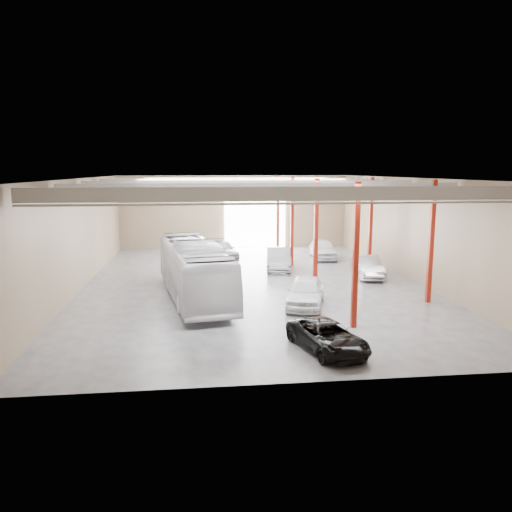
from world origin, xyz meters
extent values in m
cube|color=#45454A|center=(0.00, 0.00, 0.00)|extent=(22.00, 32.00, 0.01)
cube|color=#AEAEA9|center=(0.00, 0.00, 7.00)|extent=(22.00, 32.00, 0.12)
cube|color=#756049|center=(0.00, 16.00, 3.50)|extent=(22.00, 0.12, 7.00)
cube|color=#756049|center=(0.00, -16.00, 3.50)|extent=(22.00, 0.12, 7.00)
cube|color=#756049|center=(-11.00, 0.00, 3.50)|extent=(0.12, 32.00, 7.00)
cube|color=#756049|center=(11.00, 0.00, 3.50)|extent=(0.12, 32.00, 7.00)
cube|color=white|center=(2.00, 15.85, 2.50)|extent=(6.00, 0.20, 5.00)
cube|color=maroon|center=(3.80, -10.00, 3.50)|extent=(0.25, 0.25, 7.00)
cube|color=maroon|center=(3.80, -2.00, 3.50)|extent=(0.25, 0.25, 7.00)
cube|color=maroon|center=(3.80, 6.00, 3.50)|extent=(0.25, 0.25, 7.00)
cube|color=maroon|center=(3.80, 13.00, 3.50)|extent=(0.25, 0.25, 7.00)
cube|color=maroon|center=(9.50, -6.00, 3.50)|extent=(0.25, 0.25, 7.00)
cube|color=maroon|center=(9.50, 4.00, 3.50)|extent=(0.25, 0.25, 7.00)
cube|color=beige|center=(0.00, -12.00, 6.55)|extent=(21.60, 0.15, 0.60)
cube|color=beige|center=(0.00, -12.00, 6.15)|extent=(21.60, 0.10, 0.10)
cube|color=beige|center=(0.00, -6.00, 6.55)|extent=(21.60, 0.15, 0.60)
cube|color=beige|center=(0.00, -6.00, 6.15)|extent=(21.60, 0.10, 0.10)
cube|color=beige|center=(0.00, 0.00, 6.55)|extent=(21.60, 0.15, 0.60)
cube|color=beige|center=(0.00, 0.00, 6.15)|extent=(21.60, 0.10, 0.10)
cube|color=beige|center=(0.00, 6.00, 6.55)|extent=(21.60, 0.15, 0.60)
cube|color=beige|center=(0.00, 6.00, 6.15)|extent=(21.60, 0.10, 0.10)
cube|color=beige|center=(0.00, 12.00, 6.55)|extent=(21.60, 0.15, 0.60)
cube|color=beige|center=(0.00, 12.00, 6.15)|extent=(21.60, 0.10, 0.10)
imported|color=silver|center=(-3.86, -3.43, 1.70)|extent=(4.77, 12.51, 3.40)
imported|color=black|center=(1.71, -13.00, 0.62)|extent=(3.14, 4.85, 1.24)
imported|color=white|center=(2.31, -6.00, 0.82)|extent=(3.25, 5.17, 1.64)
imported|color=#ABACB0|center=(2.50, 4.50, 0.84)|extent=(2.51, 5.32, 1.68)
imported|color=slate|center=(-1.62, 9.70, 0.75)|extent=(3.10, 5.47, 1.50)
imported|color=#ABACB0|center=(8.30, 0.97, 0.76)|extent=(2.09, 4.74, 1.52)
imported|color=white|center=(7.05, 8.74, 0.82)|extent=(2.33, 4.97, 1.64)
camera|label=1|loc=(-3.63, -32.55, 7.54)|focal=35.00mm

